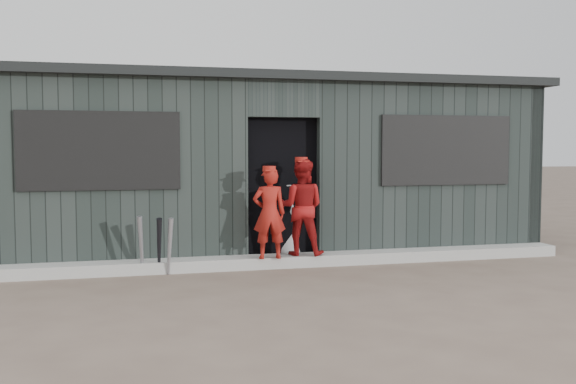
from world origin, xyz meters
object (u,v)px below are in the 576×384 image
object	(u,v)px
player_red_left	(269,213)
dugout	(262,167)
player_grey_back	(290,222)
bat_mid	(141,245)
bat_left	(170,246)
player_red_right	(301,207)
bat_right	(159,246)

from	to	relation	value
player_red_left	dugout	xyz separation A→B (m)	(0.29, 1.87, 0.55)
player_grey_back	bat_mid	bearing A→B (deg)	10.76
bat_left	dugout	size ratio (longest dim) A/B	0.09
bat_left	dugout	xyz separation A→B (m)	(1.57, 1.93, 0.92)
player_red_left	player_red_right	distance (m)	0.51
bat_right	player_red_right	size ratio (longest dim) A/B	0.59
bat_left	player_red_right	size ratio (longest dim) A/B	0.56
bat_mid	player_grey_back	world-z (taller)	player_grey_back
bat_mid	dugout	size ratio (longest dim) A/B	0.09
bat_left	bat_right	distance (m)	0.13
bat_right	player_red_left	xyz separation A→B (m)	(1.41, 0.02, 0.37)
bat_left	bat_right	size ratio (longest dim) A/B	0.96
bat_right	player_red_left	distance (m)	1.45
player_red_right	dugout	xyz separation A→B (m)	(-0.18, 1.69, 0.49)
player_red_left	player_grey_back	world-z (taller)	player_red_left
dugout	bat_left	bearing A→B (deg)	-129.24
player_grey_back	player_red_right	bearing A→B (deg)	89.05
player_red_left	player_red_right	xyz separation A→B (m)	(0.48, 0.18, 0.06)
bat_right	player_grey_back	bearing A→B (deg)	19.72
bat_mid	player_red_left	bearing A→B (deg)	-0.60
player_red_left	player_red_right	bearing A→B (deg)	-155.85
bat_right	player_red_right	bearing A→B (deg)	6.15
player_red_right	bat_left	bearing A→B (deg)	29.00
bat_right	player_red_right	xyz separation A→B (m)	(1.88, 0.20, 0.43)
player_red_left	player_red_right	size ratio (longest dim) A/B	0.91
bat_mid	player_red_left	xyz separation A→B (m)	(1.62, -0.02, 0.36)
player_red_left	player_grey_back	distance (m)	0.80
bat_left	player_grey_back	xyz separation A→B (m)	(1.72, 0.69, 0.18)
player_grey_back	dugout	size ratio (longest dim) A/B	0.13
bat_left	player_grey_back	distance (m)	1.86
dugout	bat_right	bearing A→B (deg)	-131.88
bat_left	player_grey_back	world-z (taller)	player_grey_back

